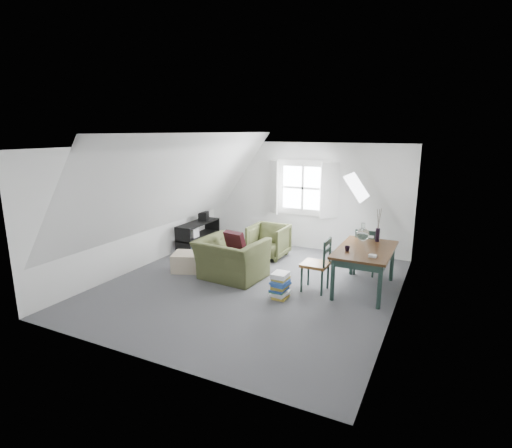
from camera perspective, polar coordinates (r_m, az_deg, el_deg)
The scene contains 24 objects.
floor at distance 7.39m, azimuth -0.77°, elevation -8.73°, with size 5.50×5.50×0.00m, color #4C4D51.
ceiling at distance 6.86m, azimuth -0.83°, elevation 11.02°, with size 5.50×5.50×0.00m, color white.
wall_back at distance 9.51m, azimuth 6.76°, elevation 3.97°, with size 5.00×5.00×0.00m, color silver.
wall_front at distance 4.82m, azimuth -15.87°, elevation -5.59°, with size 5.00×5.00×0.00m, color silver.
wall_left at distance 8.43m, azimuth -16.13°, elevation 2.36°, with size 5.50×5.50×0.00m, color silver.
wall_right at distance 6.32m, azimuth 19.85°, elevation -1.43°, with size 5.50×5.50×0.00m, color silver.
slope_left at distance 7.75m, azimuth -11.13°, elevation 5.65°, with size 5.50×5.50×0.00m, color white.
slope_right at distance 6.38m, azimuth 11.72°, elevation 4.04°, with size 5.50×5.50×0.00m, color white.
dormer_window at distance 9.41m, azimuth 6.64°, elevation 5.11°, with size 1.71×0.35×1.30m.
skylight at distance 7.64m, azimuth 14.21°, elevation 5.16°, with size 0.55×0.75×0.04m, color white.
armchair_near at distance 7.74m, azimuth -3.48°, elevation -7.73°, with size 1.19×1.04×0.77m, color #404525.
armchair_far at distance 8.99m, azimuth 1.80°, elevation -4.69°, with size 0.78×0.81×0.73m, color #404525.
throw_pillow at distance 7.64m, azimuth -3.00°, elevation -2.52°, with size 0.41×0.12×0.41m, color #350E16.
ottoman at distance 8.21m, azimuth -9.80°, elevation -5.32°, with size 0.54×0.54×0.36m, color #B9A78C.
dining_table at distance 7.23m, azimuth 15.34°, elevation -4.15°, with size 0.92×1.53×0.76m.
demijohn at distance 7.62m, azimuth 15.00°, elevation -1.39°, with size 0.24×0.24×0.33m.
vase_twigs at distance 7.67m, azimuth 16.98°, elevation -1.40°, with size 0.08×0.09×0.62m.
cup at distance 6.96m, azimuth 12.89°, elevation -3.80°, with size 0.09×0.09×0.09m, color black.
paper_box at distance 6.73m, azimuth 16.32°, elevation -4.41°, with size 0.12×0.08×0.04m, color white.
dining_chair_far at distance 8.09m, azimuth 15.43°, elevation -3.65°, with size 0.43×0.43×0.92m.
dining_chair_near at distance 7.07m, azimuth 8.78°, elevation -5.62°, with size 0.45×0.45×0.96m.
media_shelf at distance 9.57m, azimuth -8.38°, elevation -1.89°, with size 0.42×1.26×0.65m.
electronics_box at distance 9.70m, azimuth -7.49°, elevation 1.08°, with size 0.20×0.28×0.22m, color black.
magazine_stack at distance 6.81m, azimuth 3.48°, elevation -8.75°, with size 0.32×0.39×0.43m.
Camera 1 is at (3.11, -6.11, 2.76)m, focal length 28.00 mm.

